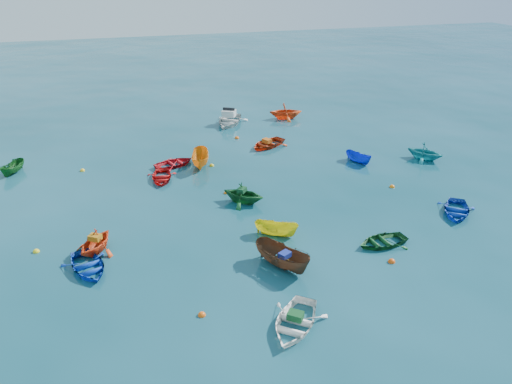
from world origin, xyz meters
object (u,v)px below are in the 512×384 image
object	(u,v)px
dinghy_white_near	(294,327)
dinghy_blue_se	(456,213)
dinghy_blue_sw	(89,270)
motorboat_white	(229,124)

from	to	relation	value
dinghy_white_near	dinghy_blue_se	size ratio (longest dim) A/B	1.06
dinghy_blue_sw	motorboat_white	size ratio (longest dim) A/B	0.76
dinghy_blue_sw	dinghy_blue_se	distance (m)	22.02
dinghy_blue_sw	dinghy_white_near	world-z (taller)	dinghy_white_near
dinghy_blue_se	motorboat_white	size ratio (longest dim) A/B	0.76
dinghy_blue_sw	motorboat_white	world-z (taller)	motorboat_white
dinghy_white_near	motorboat_white	bearing A→B (deg)	120.06
dinghy_blue_sw	dinghy_blue_se	world-z (taller)	dinghy_blue_sw
dinghy_blue_sw	dinghy_blue_se	bearing A→B (deg)	-16.72
dinghy_blue_sw	dinghy_white_near	bearing A→B (deg)	-55.74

